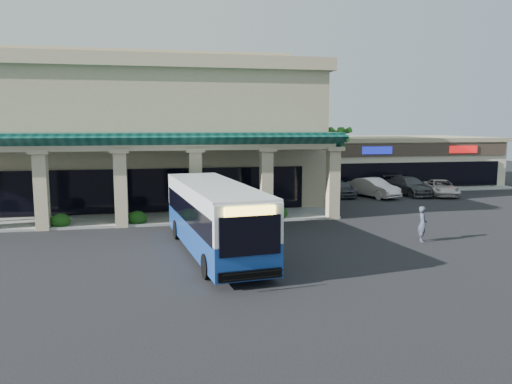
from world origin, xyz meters
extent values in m
plane|color=black|center=(0.00, 0.00, 0.00)|extent=(110.00, 110.00, 0.00)
imported|color=#3D4053|center=(8.37, -2.01, 0.95)|extent=(0.67, 0.81, 1.89)
imported|color=#40454C|center=(10.24, 14.64, 0.70)|extent=(1.69, 4.14, 1.41)
imported|color=silver|center=(12.89, 13.83, 0.82)|extent=(3.35, 5.27, 1.64)
imported|color=#434447|center=(16.58, 14.49, 0.80)|extent=(2.93, 5.75, 1.60)
imported|color=silver|center=(19.07, 13.52, 0.69)|extent=(3.54, 5.41, 1.38)
camera|label=1|loc=(-5.51, -25.66, 6.16)|focal=35.00mm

